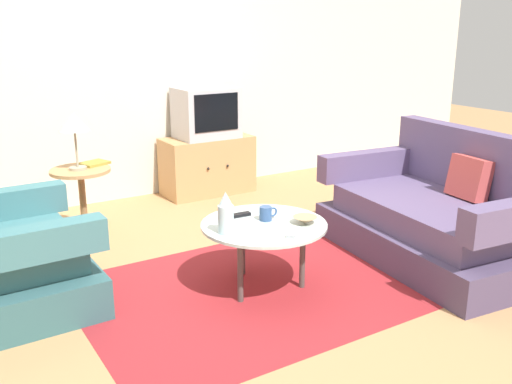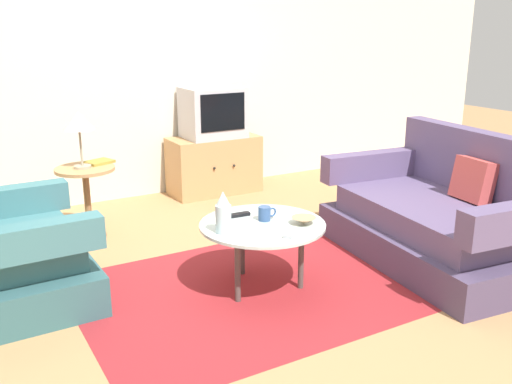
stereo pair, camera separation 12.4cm
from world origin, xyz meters
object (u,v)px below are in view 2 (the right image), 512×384
(couch, at_px, (443,219))
(book, at_px, (99,162))
(tv_stand, at_px, (214,165))
(table_lamp, at_px, (79,123))
(side_table, at_px, (86,188))
(mug, at_px, (265,213))
(vase, at_px, (223,213))
(television, at_px, (213,112))
(coffee_table, at_px, (262,229))
(bowl, at_px, (304,221))
(armchair, at_px, (8,257))
(tv_remote_silver, at_px, (290,233))
(tv_remote_dark, at_px, (238,215))

(couch, height_order, book, couch)
(tv_stand, xyz_separation_m, table_lamp, (-1.40, -0.64, 0.62))
(side_table, distance_m, mug, 1.59)
(vase, bearing_deg, television, 65.60)
(coffee_table, height_order, bowl, bowl)
(armchair, relative_size, mug, 7.80)
(armchair, height_order, tv_remote_silver, armchair)
(coffee_table, height_order, television, television)
(mug, distance_m, bowl, 0.25)
(armchair, bearing_deg, vase, 61.40)
(tv_stand, bearing_deg, side_table, -155.40)
(side_table, relative_size, bowl, 3.65)
(armchair, bearing_deg, book, 138.47)
(couch, xyz_separation_m, tv_stand, (-0.67, 2.29, -0.01))
(television, relative_size, mug, 4.51)
(coffee_table, bearing_deg, couch, -9.40)
(table_lamp, bearing_deg, vase, -72.51)
(side_table, distance_m, television, 1.57)
(tv_stand, distance_m, television, 0.52)
(table_lamp, relative_size, vase, 1.69)
(television, height_order, vase, television)
(mug, bearing_deg, vase, -168.54)
(side_table, bearing_deg, couch, -38.84)
(table_lamp, bearing_deg, book, 31.42)
(vase, distance_m, tv_remote_dark, 0.32)
(book, bearing_deg, vase, -98.86)
(armchair, xyz_separation_m, couch, (2.74, -0.78, -0.01))
(coffee_table, bearing_deg, mug, 43.26)
(side_table, distance_m, tv_stand, 1.53)
(television, bearing_deg, book, -156.37)
(vase, relative_size, mug, 2.02)
(couch, relative_size, coffee_table, 2.16)
(armchair, xyz_separation_m, side_table, (0.68, 0.87, 0.10))
(table_lamp, distance_m, bowl, 1.88)
(coffee_table, xyz_separation_m, tv_remote_silver, (0.04, -0.25, 0.05))
(side_table, bearing_deg, table_lamp, -155.60)
(television, xyz_separation_m, bowl, (-0.45, -2.20, -0.34))
(armchair, bearing_deg, side_table, 140.91)
(tv_stand, distance_m, tv_remote_silver, 2.41)
(coffee_table, relative_size, vase, 3.11)
(couch, relative_size, tv_stand, 1.95)
(bowl, bearing_deg, tv_remote_dark, 130.61)
(book, bearing_deg, side_table, -167.88)
(coffee_table, xyz_separation_m, side_table, (-0.72, 1.43, 0.01))
(bowl, bearing_deg, mug, 134.19)
(couch, bearing_deg, mug, 84.21)
(mug, xyz_separation_m, bowl, (0.17, -0.18, -0.02))
(coffee_table, relative_size, bowl, 5.07)
(bowl, bearing_deg, side_table, 120.78)
(tv_stand, distance_m, table_lamp, 1.66)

